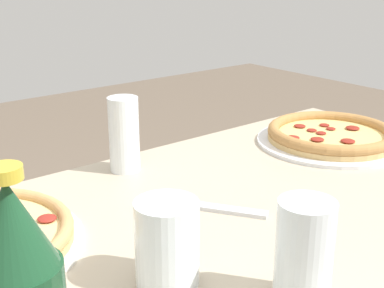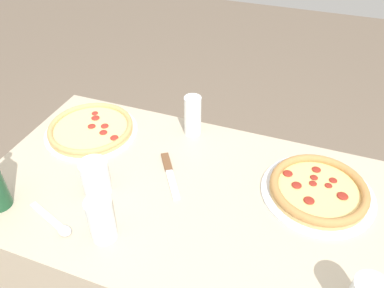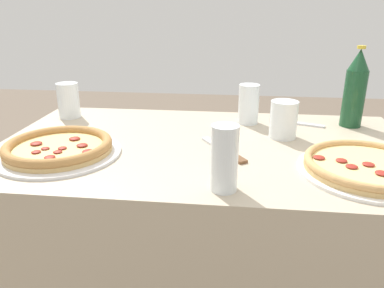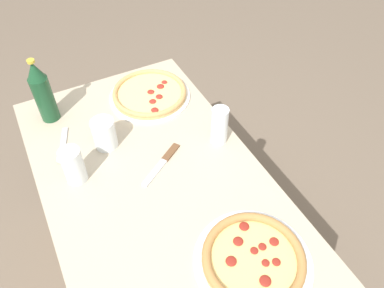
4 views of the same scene
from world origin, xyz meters
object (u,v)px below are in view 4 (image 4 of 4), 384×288
at_px(pizza_veggie, 253,259).
at_px(glass_iced_tea, 105,134).
at_px(glass_mango_juice, 219,127).
at_px(knife, 163,162).
at_px(glass_red_wine, 74,167).
at_px(spoon, 62,151).
at_px(beer_bottle, 42,92).
at_px(pizza_margherita, 150,94).

distance_m(pizza_veggie, glass_iced_tea, 0.67).
xyz_separation_m(glass_mango_juice, knife, (-0.00, 0.23, -0.06)).
xyz_separation_m(glass_red_wine, spoon, (0.14, 0.02, -0.05)).
distance_m(pizza_veggie, beer_bottle, 0.95).
bearing_deg(glass_red_wine, spoon, 6.42).
bearing_deg(spoon, glass_red_wine, -173.58).
bearing_deg(glass_iced_tea, pizza_veggie, -160.87).
bearing_deg(knife, glass_iced_tea, 39.81).
height_order(pizza_margherita, glass_red_wine, glass_red_wine).
relative_size(glass_mango_juice, spoon, 0.85).
bearing_deg(pizza_margherita, glass_mango_juice, -159.94).
distance_m(glass_mango_juice, glass_iced_tea, 0.41).
bearing_deg(pizza_veggie, glass_iced_tea, 19.13).
bearing_deg(glass_red_wine, beer_bottle, 1.34).
bearing_deg(glass_iced_tea, spoon, 75.38).
xyz_separation_m(knife, spoon, (0.21, 0.30, 0.00)).
relative_size(pizza_veggie, glass_red_wine, 2.50).
bearing_deg(glass_iced_tea, glass_red_wine, 126.86).
bearing_deg(pizza_veggie, knife, 9.07).
bearing_deg(pizza_margherita, beer_bottle, 80.61).
relative_size(glass_red_wine, knife, 0.71).
bearing_deg(spoon, glass_iced_tea, -104.62).
height_order(pizza_veggie, glass_mango_juice, glass_mango_juice).
relative_size(pizza_veggie, spoon, 1.90).
bearing_deg(pizza_veggie, beer_bottle, 22.67).
relative_size(glass_iced_tea, spoon, 0.64).
height_order(glass_iced_tea, knife, glass_iced_tea).
height_order(glass_iced_tea, glass_red_wine, glass_red_wine).
bearing_deg(knife, beer_bottle, 34.92).
bearing_deg(spoon, pizza_margherita, -71.09).
xyz_separation_m(pizza_margherita, glass_iced_tea, (-0.18, 0.25, 0.04)).
bearing_deg(knife, glass_mango_juice, -88.75).
xyz_separation_m(glass_iced_tea, knife, (-0.17, -0.15, -0.05)).
xyz_separation_m(pizza_margherita, glass_mango_juice, (-0.35, -0.13, 0.05)).
bearing_deg(beer_bottle, spoon, 177.72).
relative_size(pizza_veggie, knife, 1.77).
distance_m(glass_iced_tea, knife, 0.23).
distance_m(pizza_veggie, glass_mango_juice, 0.49).
bearing_deg(knife, spoon, 54.36).
xyz_separation_m(pizza_veggie, glass_mango_juice, (0.46, -0.16, 0.05)).
height_order(pizza_veggie, pizza_margherita, pizza_veggie).
distance_m(pizza_veggie, pizza_margherita, 0.81).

